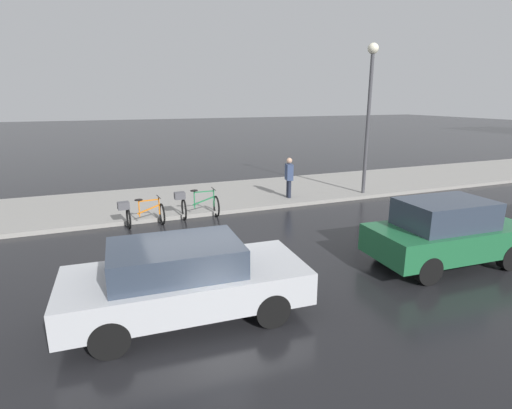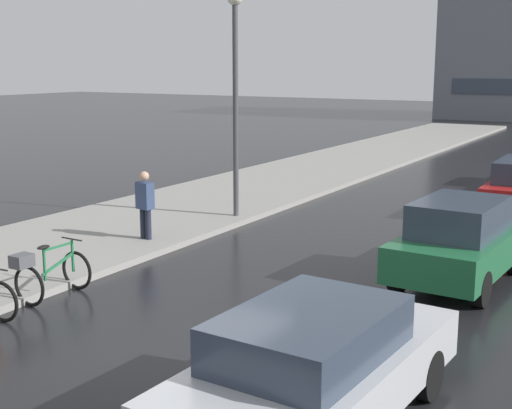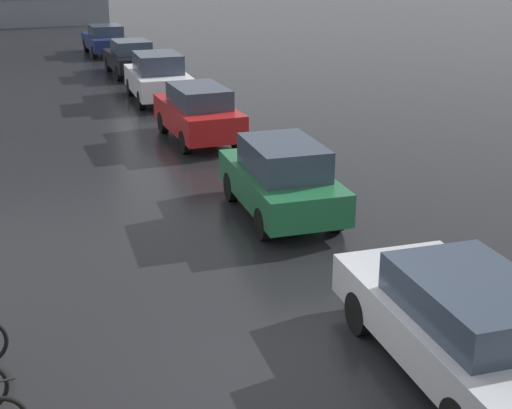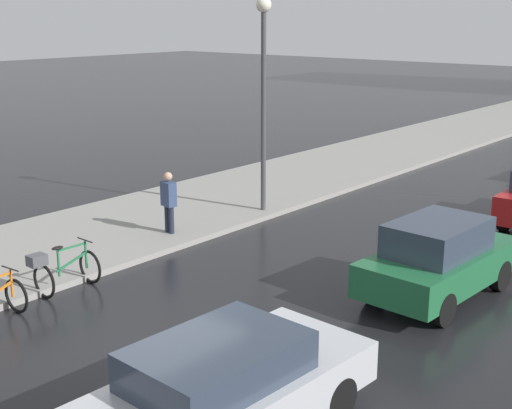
{
  "view_description": "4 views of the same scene",
  "coord_description": "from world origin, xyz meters",
  "views": [
    {
      "loc": [
        9.2,
        -2.12,
        3.94
      ],
      "look_at": [
        -0.79,
        1.89,
        1.06
      ],
      "focal_mm": 28.0,
      "sensor_mm": 36.0,
      "label": 1
    },
    {
      "loc": [
        5.78,
        -7.69,
        4.12
      ],
      "look_at": [
        -1.52,
        4.7,
        1.26
      ],
      "focal_mm": 50.0,
      "sensor_mm": 36.0,
      "label": 2
    },
    {
      "loc": [
        -2.82,
        -7.63,
        5.41
      ],
      "look_at": [
        0.94,
        2.78,
        1.36
      ],
      "focal_mm": 50.0,
      "sensor_mm": 36.0,
      "label": 3
    },
    {
      "loc": [
        8.28,
        -7.08,
        5.54
      ],
      "look_at": [
        -1.77,
        4.93,
        1.32
      ],
      "focal_mm": 50.0,
      "sensor_mm": 36.0,
      "label": 4
    }
  ],
  "objects": [
    {
      "name": "ground_plane",
      "position": [
        0.0,
        0.0,
        0.0
      ],
      "size": [
        140.0,
        140.0,
        0.0
      ],
      "primitive_type": "plane",
      "color": "black"
    },
    {
      "name": "streetlamp",
      "position": [
        -4.06,
        7.98,
        3.95
      ],
      "size": [
        0.41,
        0.41,
        5.95
      ],
      "color": "#424247",
      "rests_on": "ground"
    },
    {
      "name": "car_green",
      "position": [
        2.48,
        5.5,
        0.82
      ],
      "size": [
        1.89,
        3.91,
        1.62
      ],
      "color": "#1E6038",
      "rests_on": "ground"
    },
    {
      "name": "pedestrian",
      "position": [
        -4.5,
        4.77,
        0.96
      ],
      "size": [
        0.44,
        0.31,
        1.71
      ],
      "color": "#1E2333",
      "rests_on": "ground"
    },
    {
      "name": "bicycle_second",
      "position": [
        -3.49,
        0.81,
        0.51
      ],
      "size": [
        0.75,
        1.44,
        1.01
      ],
      "color": "black",
      "rests_on": "ground"
    },
    {
      "name": "sidewalk_kerb",
      "position": [
        -6.0,
        10.0,
        0.07
      ],
      "size": [
        4.8,
        60.0,
        0.14
      ],
      "primitive_type": "cube",
      "color": "gray",
      "rests_on": "ground"
    },
    {
      "name": "car_silver",
      "position": [
        2.53,
        -0.86,
        0.75
      ],
      "size": [
        2.07,
        4.46,
        1.45
      ],
      "color": "#B2B5BA",
      "rests_on": "ground"
    }
  ]
}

